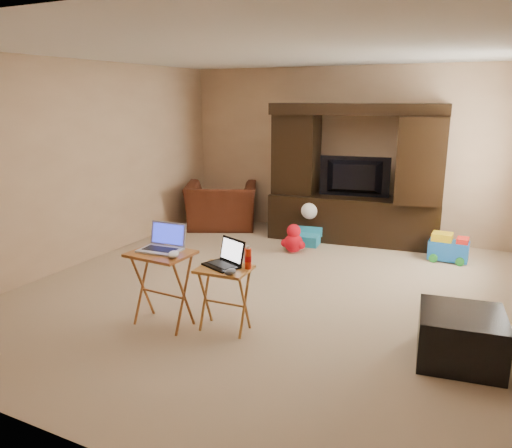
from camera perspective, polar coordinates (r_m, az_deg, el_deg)
The scene contains 19 objects.
floor at distance 5.51m, azimuth 0.94°, elevation -7.62°, with size 5.50×5.50×0.00m, color tan.
ceiling at distance 5.13m, azimuth 1.06°, elevation 19.27°, with size 5.50×5.50×0.00m, color silver.
wall_back at distance 7.72m, azimuth 9.90°, elevation 8.12°, with size 5.00×5.00×0.00m, color tan.
wall_front at distance 2.99m, azimuth -22.36°, elevation -2.51°, with size 5.00×5.00×0.00m, color tan.
wall_left at distance 6.63m, azimuth -19.04°, elevation 6.56°, with size 5.50×5.50×0.00m, color tan.
entertainment_center at distance 7.29m, azimuth 11.22°, elevation 5.61°, with size 2.41×0.60×1.97m, color black.
television at distance 7.26m, azimuth 11.11°, elevation 5.25°, with size 1.00×0.13×0.58m, color black.
recliner at distance 8.03m, azimuth -3.96°, elevation 2.09°, with size 1.10×0.96×0.72m, color #4D1E10.
child_rocker at distance 7.16m, azimuth 5.76°, elevation -0.27°, with size 0.39×0.45×0.52m, color teal, non-canonical shape.
plush_toy at distance 6.78m, azimuth 4.32°, elevation -1.61°, with size 0.36×0.30×0.40m, color red, non-canonical shape.
push_toy at distance 6.87m, azimuth 21.16°, elevation -2.47°, with size 0.49×0.35×0.37m, color blue, non-canonical shape.
ottoman at distance 4.38m, azimuth 22.35°, elevation -11.88°, with size 0.64×0.64×0.41m, color black.
tray_table_left at distance 4.69m, azimuth -10.63°, elevation -7.30°, with size 0.54×0.43×0.70m, color #A75B28.
tray_table_right at distance 4.54m, azimuth -3.61°, elevation -8.56°, with size 0.46×0.36×0.59m, color #A66A28.
laptop_left at distance 4.58m, azimuth -10.97°, elevation -1.62°, with size 0.37×0.30×0.24m, color #A9A9AE.
laptop_right at distance 4.43m, azimuth -4.02°, elevation -3.41°, with size 0.31×0.26×0.24m, color black.
mouse_left at distance 4.40m, azimuth -9.41°, elevation -3.44°, with size 0.09×0.14×0.06m, color silver.
mouse_right at distance 4.26m, azimuth -2.97°, elevation -5.46°, with size 0.08×0.12×0.05m, color #3D3E42.
water_bottle at distance 4.38m, azimuth -0.91°, elevation -3.99°, with size 0.06×0.06×0.18m, color red.
Camera 1 is at (2.20, -4.61, 2.06)m, focal length 35.00 mm.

